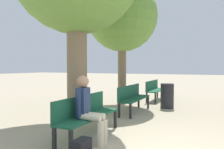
% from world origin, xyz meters
% --- Properties ---
extents(bench_row_0, '(0.45, 1.88, 0.88)m').
position_xyz_m(bench_row_0, '(-1.67, 0.58, 0.53)').
color(bench_row_0, '#195138').
rests_on(bench_row_0, ground_plane).
extents(bench_row_1, '(0.45, 1.88, 0.88)m').
position_xyz_m(bench_row_1, '(-1.67, 3.42, 0.53)').
color(bench_row_1, '#195138').
rests_on(bench_row_1, ground_plane).
extents(bench_row_2, '(0.45, 1.88, 0.88)m').
position_xyz_m(bench_row_2, '(-1.67, 6.26, 0.53)').
color(bench_row_2, '#195138').
rests_on(bench_row_2, ground_plane).
extents(tree_row_1, '(2.81, 2.81, 4.91)m').
position_xyz_m(tree_row_1, '(-2.63, 4.80, 3.48)').
color(tree_row_1, '#7A664C').
rests_on(tree_row_1, ground_plane).
extents(person_seated, '(0.61, 0.35, 1.32)m').
position_xyz_m(person_seated, '(-1.44, 0.30, 0.71)').
color(person_seated, beige).
rests_on(person_seated, ground_plane).
extents(trash_bin, '(0.47, 0.47, 0.88)m').
position_xyz_m(trash_bin, '(-0.79, 4.63, 0.44)').
color(trash_bin, '#232328').
rests_on(trash_bin, ground_plane).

